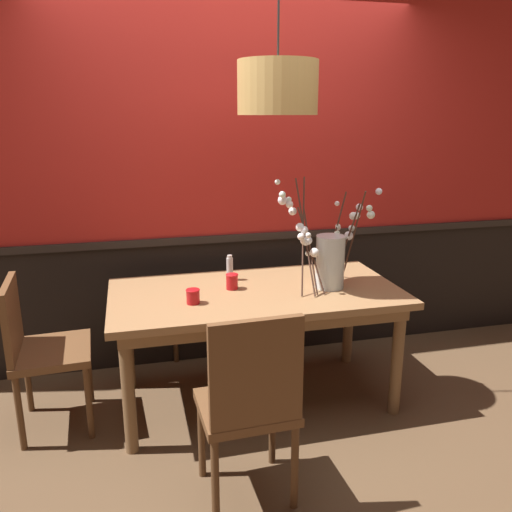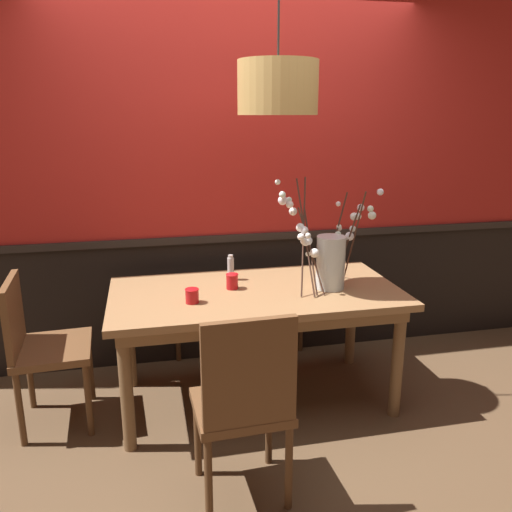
% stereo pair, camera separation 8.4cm
% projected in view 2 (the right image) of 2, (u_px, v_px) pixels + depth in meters
% --- Properties ---
extents(ground_plane, '(24.00, 24.00, 0.00)m').
position_uv_depth(ground_plane, '(256.00, 399.00, 3.31)').
color(ground_plane, brown).
extents(back_wall, '(5.01, 0.14, 2.72)m').
position_uv_depth(back_wall, '(234.00, 175.00, 3.63)').
color(back_wall, black).
rests_on(back_wall, ground).
extents(dining_table, '(1.74, 0.89, 0.74)m').
position_uv_depth(dining_table, '(256.00, 303.00, 3.14)').
color(dining_table, '#997047').
rests_on(dining_table, ground).
extents(chair_far_side_left, '(0.48, 0.42, 0.92)m').
position_uv_depth(chair_far_side_left, '(202.00, 281.00, 3.95)').
color(chair_far_side_left, brown).
rests_on(chair_far_side_left, ground).
extents(chair_head_west_end, '(0.44, 0.48, 0.90)m').
position_uv_depth(chair_head_west_end, '(39.00, 342.00, 2.93)').
color(chair_head_west_end, brown).
rests_on(chair_head_west_end, ground).
extents(chair_near_side_left, '(0.44, 0.41, 0.96)m').
position_uv_depth(chair_near_side_left, '(244.00, 400.00, 2.30)').
color(chair_near_side_left, brown).
rests_on(chair_near_side_left, ground).
extents(chair_far_side_right, '(0.47, 0.45, 0.89)m').
position_uv_depth(chair_far_side_right, '(267.00, 280.00, 4.03)').
color(chair_far_side_right, brown).
rests_on(chair_far_side_right, ground).
extents(vase_with_blossoms, '(0.67, 0.36, 0.67)m').
position_uv_depth(vase_with_blossoms, '(329.00, 258.00, 3.11)').
color(vase_with_blossoms, silver).
rests_on(vase_with_blossoms, dining_table).
extents(candle_holder_nearer_center, '(0.08, 0.08, 0.08)m').
position_uv_depth(candle_holder_nearer_center, '(192.00, 296.00, 2.89)').
color(candle_holder_nearer_center, red).
rests_on(candle_holder_nearer_center, dining_table).
extents(candle_holder_nearer_edge, '(0.08, 0.08, 0.10)m').
position_uv_depth(candle_holder_nearer_edge, '(232.00, 281.00, 3.13)').
color(candle_holder_nearer_edge, red).
rests_on(candle_holder_nearer_edge, dining_table).
extents(condiment_bottle, '(0.04, 0.04, 0.16)m').
position_uv_depth(condiment_bottle, '(231.00, 268.00, 3.29)').
color(condiment_bottle, '#ADADB2').
rests_on(condiment_bottle, dining_table).
extents(pendant_lamp, '(0.45, 0.45, 0.96)m').
position_uv_depth(pendant_lamp, '(278.00, 88.00, 2.83)').
color(pendant_lamp, tan).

